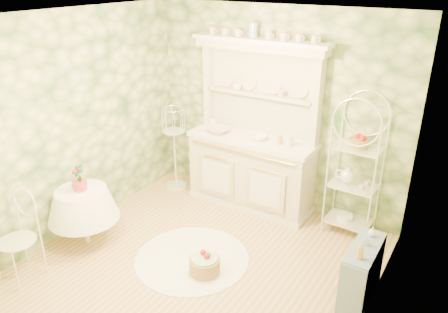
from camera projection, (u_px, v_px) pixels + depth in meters
The scene contains 22 objects.
floor at pixel (201, 264), 4.98m from camera, with size 3.60×3.60×0.00m, color tan.
ceiling at pixel (194, 17), 3.90m from camera, with size 3.60×3.60×0.00m, color white.
wall_left at pixel (77, 124), 5.32m from camera, with size 3.60×3.60×0.00m, color beige.
wall_right at pixel (378, 201), 3.56m from camera, with size 3.60×3.60×0.00m, color beige.
wall_back at pixel (276, 110), 5.84m from camera, with size 3.60×3.60×0.00m, color beige.
wall_front at pixel (49, 241), 3.04m from camera, with size 3.60×3.60×0.00m, color beige.
kitchen_dresser at pixel (252, 128), 5.80m from camera, with size 1.87×0.61×2.29m, color beige.
bakers_rack at pixel (356, 164), 5.23m from camera, with size 0.58×0.42×1.87m, color white.
side_shelf at pixel (361, 273), 4.36m from camera, with size 0.26×0.69×0.59m, color #6D80A3.
round_table at pixel (85, 220), 5.26m from camera, with size 0.56×0.56×0.62m, color white.
cafe_chair at pixel (17, 240), 4.60m from camera, with size 0.42×0.42×0.92m, color white.
birdcage_stand at pixel (174, 141), 6.43m from camera, with size 0.36×0.36×1.52m, color white.
floor_basket at pixel (205, 263), 4.79m from camera, with size 0.38×0.38×0.25m, color #AF864E.
lace_rug at pixel (192, 258), 5.06m from camera, with size 1.32×1.32×0.01m, color white.
bowl_floral at pixel (219, 132), 6.02m from camera, with size 0.30×0.30×0.07m, color white.
bowl_white at pixel (259, 139), 5.77m from camera, with size 0.21×0.21×0.07m, color white.
cup_left at pixel (237, 88), 5.89m from camera, with size 0.11×0.11×0.09m, color white.
cup_right at pixel (281, 95), 5.56m from camera, with size 0.09×0.09×0.09m, color white.
potted_geranium at pixel (80, 180), 5.03m from camera, with size 0.17×0.12×0.33m, color #3F7238.
bottle_amber at pixel (360, 252), 4.04m from camera, with size 0.07×0.07×0.18m, color #BC8D47.
bottle_blue at pixel (366, 241), 4.25m from camera, with size 0.05×0.05×0.11m, color #91A9CD.
bottle_glass at pixel (372, 233), 4.39m from camera, with size 0.07×0.07×0.10m, color silver.
Camera 1 is at (2.40, -3.31, 3.10)m, focal length 35.00 mm.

